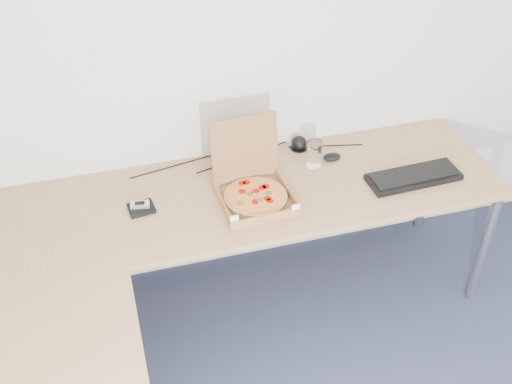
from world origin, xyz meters
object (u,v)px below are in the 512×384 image
object	(u,v)px
pizza_box	(254,192)
wallet	(141,208)
drinking_glass	(314,154)
desk	(188,275)
keyboard	(414,177)

from	to	relation	value
pizza_box	wallet	distance (m)	0.52
drinking_glass	desk	bearing A→B (deg)	-143.36
keyboard	wallet	distance (m)	1.29
wallet	desk	bearing A→B (deg)	-80.84
keyboard	drinking_glass	bearing A→B (deg)	147.65
pizza_box	drinking_glass	xyz separation A→B (m)	(0.35, 0.18, 0.03)
pizza_box	keyboard	world-z (taller)	pizza_box
desk	pizza_box	size ratio (longest dim) A/B	6.65
pizza_box	desk	bearing A→B (deg)	-139.29
wallet	drinking_glass	bearing A→B (deg)	0.50
drinking_glass	wallet	distance (m)	0.87
desk	pizza_box	world-z (taller)	pizza_box
desk	wallet	distance (m)	0.45
desk	pizza_box	distance (m)	0.54
keyboard	wallet	xyz separation A→B (m)	(-1.28, 0.12, -0.00)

